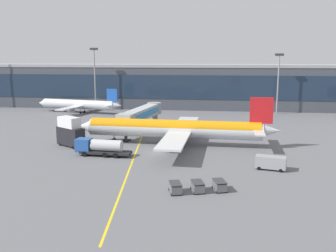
# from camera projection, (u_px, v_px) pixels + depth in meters

# --- Properties ---
(ground_plane) EXTENTS (700.00, 700.00, 0.00)m
(ground_plane) POSITION_uv_depth(u_px,v_px,m) (160.00, 153.00, 73.98)
(ground_plane) COLOR slate
(apron_lead_in_line) EXTENTS (9.50, 79.50, 0.01)m
(apron_lead_in_line) POSITION_uv_depth(u_px,v_px,m) (137.00, 149.00, 76.56)
(apron_lead_in_line) COLOR yellow
(apron_lead_in_line) RESTS_ON ground_plane
(terminal_building) EXTENTS (212.28, 16.65, 16.04)m
(terminal_building) POSITION_uv_depth(u_px,v_px,m) (161.00, 86.00, 139.28)
(terminal_building) COLOR #424751
(terminal_building) RESTS_ON ground_plane
(main_airliner) EXTENTS (44.24, 35.24, 10.68)m
(main_airliner) POSITION_uv_depth(u_px,v_px,m) (175.00, 129.00, 79.86)
(main_airliner) COLOR silver
(main_airliner) RESTS_ON ground_plane
(jet_bridge) EXTENTS (7.15, 24.51, 6.28)m
(jet_bridge) POSITION_uv_depth(u_px,v_px,m) (142.00, 114.00, 93.88)
(jet_bridge) COLOR #B2B7BC
(jet_bridge) RESTS_ON ground_plane
(fuel_tanker) EXTENTS (10.94, 3.22, 3.25)m
(fuel_tanker) POSITION_uv_depth(u_px,v_px,m) (100.00, 147.00, 71.40)
(fuel_tanker) COLOR #232326
(fuel_tanker) RESTS_ON ground_plane
(crew_van) EXTENTS (5.36, 3.24, 2.30)m
(crew_van) POSITION_uv_depth(u_px,v_px,m) (270.00, 162.00, 62.69)
(crew_van) COLOR gray
(crew_van) RESTS_ON ground_plane
(catering_lift) EXTENTS (7.07, 5.79, 6.30)m
(catering_lift) POSITION_uv_depth(u_px,v_px,m) (70.00, 132.00, 78.72)
(catering_lift) COLOR black
(catering_lift) RESTS_ON ground_plane
(baggage_cart_0) EXTENTS (2.23, 2.97, 1.48)m
(baggage_cart_0) POSITION_uv_depth(u_px,v_px,m) (175.00, 188.00, 51.98)
(baggage_cart_0) COLOR #595B60
(baggage_cart_0) RESTS_ON ground_plane
(baggage_cart_1) EXTENTS (2.23, 2.97, 1.48)m
(baggage_cart_1) POSITION_uv_depth(u_px,v_px,m) (198.00, 186.00, 52.45)
(baggage_cart_1) COLOR #595B60
(baggage_cart_1) RESTS_ON ground_plane
(baggage_cart_2) EXTENTS (2.23, 2.97, 1.48)m
(baggage_cart_2) POSITION_uv_depth(u_px,v_px,m) (219.00, 185.00, 52.92)
(baggage_cart_2) COLOR #595B60
(baggage_cart_2) RESTS_ON ground_plane
(commuter_jet_far) EXTENTS (31.95, 25.51, 8.53)m
(commuter_jet_far) POSITION_uv_depth(u_px,v_px,m) (78.00, 104.00, 125.72)
(commuter_jet_far) COLOR silver
(commuter_jet_far) RESTS_ON ground_plane
(apron_light_mast_0) EXTENTS (2.80, 0.50, 21.87)m
(apron_light_mast_0) POSITION_uv_depth(u_px,v_px,m) (95.00, 74.00, 129.43)
(apron_light_mast_0) COLOR gray
(apron_light_mast_0) RESTS_ON ground_plane
(apron_light_mast_1) EXTENTS (2.80, 0.50, 19.89)m
(apron_light_mast_1) POSITION_uv_depth(u_px,v_px,m) (278.00, 78.00, 121.87)
(apron_light_mast_1) COLOR gray
(apron_light_mast_1) RESTS_ON ground_plane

